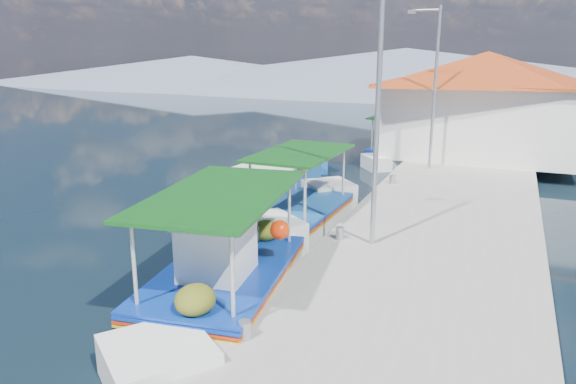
% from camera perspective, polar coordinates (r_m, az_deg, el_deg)
% --- Properties ---
extents(ground, '(160.00, 160.00, 0.00)m').
position_cam_1_polar(ground, '(13.14, -13.42, -7.52)').
color(ground, black).
rests_on(ground, ground).
extents(quay, '(5.00, 44.00, 0.50)m').
position_cam_1_polar(quay, '(16.45, 16.78, -2.24)').
color(quay, '#A5A19A').
rests_on(quay, ground).
extents(bollards, '(0.20, 17.20, 0.30)m').
position_cam_1_polar(bollards, '(15.95, 9.08, -0.80)').
color(bollards, '#A5A8AD').
rests_on(bollards, quay).
extents(main_caique, '(2.97, 7.73, 2.57)m').
position_cam_1_polar(main_caique, '(10.88, -6.60, -9.22)').
color(main_caique, white).
rests_on(main_caique, ground).
extents(caique_green_canopy, '(2.10, 6.64, 2.48)m').
position_cam_1_polar(caique_green_canopy, '(15.17, 1.40, -2.54)').
color(caique_green_canopy, white).
rests_on(caique_green_canopy, ground).
extents(caique_blue_hull, '(2.43, 7.17, 1.28)m').
position_cam_1_polar(caique_blue_hull, '(20.06, -1.28, 1.74)').
color(caique_blue_hull, '#1B56A4').
rests_on(caique_blue_hull, ground).
extents(caique_far, '(2.49, 6.48, 2.29)m').
position_cam_1_polar(caique_far, '(25.27, 11.79, 4.37)').
color(caique_far, white).
rests_on(caique_far, ground).
extents(harbor_building, '(10.49, 10.49, 4.40)m').
position_cam_1_polar(harbor_building, '(24.82, 20.32, 9.07)').
color(harbor_building, white).
rests_on(harbor_building, quay).
extents(lamp_post_near, '(1.21, 0.14, 6.00)m').
position_cam_1_polar(lamp_post_near, '(12.09, 9.21, 9.64)').
color(lamp_post_near, '#A5A8AD').
rests_on(lamp_post_near, quay).
extents(lamp_post_far, '(1.21, 0.14, 6.00)m').
position_cam_1_polar(lamp_post_far, '(20.92, 15.27, 11.49)').
color(lamp_post_far, '#A5A8AD').
rests_on(lamp_post_far, quay).
extents(mountain_ridge, '(171.40, 96.00, 5.50)m').
position_cam_1_polar(mountain_ridge, '(65.77, 22.56, 11.33)').
color(mountain_ridge, slate).
rests_on(mountain_ridge, ground).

